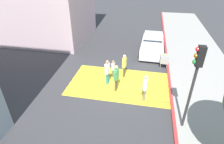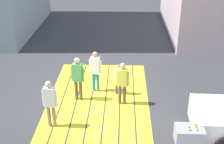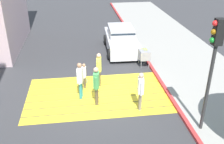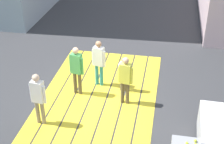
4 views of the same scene
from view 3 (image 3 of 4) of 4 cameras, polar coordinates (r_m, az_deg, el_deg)
ground_plane at (r=12.08m, az=-3.27°, el=-4.97°), size 120.00×120.00×0.00m
crosswalk_stripes at (r=12.08m, az=-3.28°, el=-4.95°), size 6.40×3.80×0.01m
sidewalk_west at (r=13.58m, az=21.00°, el=-2.79°), size 4.80×40.00×0.12m
curb_painted at (r=12.66m, az=11.56°, el=-3.60°), size 0.16×40.00×0.13m
car_parked_near_curb at (r=16.80m, az=2.00°, el=7.06°), size 2.08×4.35×1.57m
traffic_light_corner at (r=9.00m, az=21.38°, el=3.40°), size 0.39×0.28×4.24m
tennis_ball_cart at (r=14.72m, az=7.06°, el=3.87°), size 0.56×0.80×1.02m
pedestrian_adult_lead at (r=10.62m, az=6.30°, el=-3.65°), size 0.26×0.50×1.70m
pedestrian_adult_trailing at (r=10.92m, az=-3.44°, el=-2.47°), size 0.29×0.50×1.74m
pedestrian_adult_side at (r=11.44m, az=-7.02°, el=-1.33°), size 0.29×0.49×1.71m
pedestrian_teen_behind at (r=12.43m, az=-2.86°, el=1.09°), size 0.26×0.49×1.68m
pedestrian_child_with_racket at (r=12.38m, az=-6.10°, el=-0.49°), size 0.28×0.41×1.27m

